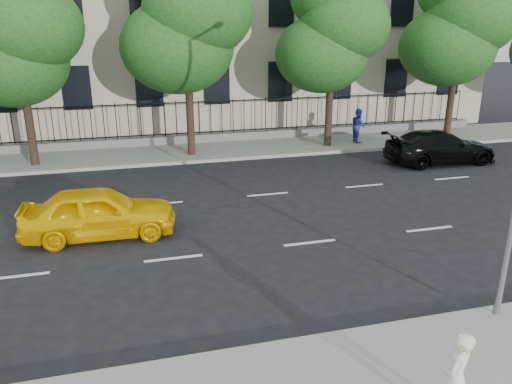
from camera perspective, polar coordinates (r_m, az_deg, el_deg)
The scene contains 12 objects.
ground at distance 12.82m, azimuth 10.18°, elevation -10.26°, with size 120.00×120.00×0.00m, color black.
far_sidewalk at distance 25.33m, azimuth -3.10°, elevation 4.92°, with size 60.00×4.00×0.15m, color gray.
lane_markings at distance 16.81m, azimuth 3.45°, elevation -2.69°, with size 49.60×4.62×0.01m, color silver, non-canonical shape.
iron_fence at distance 26.82m, azimuth -3.88°, elevation 6.95°, with size 30.00×0.50×2.20m.
tree_b at distance 23.77m, azimuth -25.62°, elevation 16.33°, with size 5.53×5.12×8.97m.
tree_c at distance 23.62m, azimuth -7.98°, elevation 19.29°, with size 5.89×5.50×9.80m.
tree_d at distance 25.48m, azimuth 8.70°, elevation 17.93°, with size 5.34×4.94×8.84m.
tree_e at distance 28.96m, azimuth 22.21°, elevation 17.62°, with size 5.71×5.31×9.46m.
yellow_taxi at distance 15.68m, azimuth -17.52°, elevation -2.22°, with size 1.81×4.51×1.54m, color #FFC300.
black_sedan at distance 24.37m, azimuth 20.31°, elevation 4.83°, with size 2.09×5.15×1.49m, color black.
woman_near at distance 8.80m, azimuth 21.91°, elevation -19.16°, with size 0.58×0.38×1.60m, color white.
pedestrian_far at distance 26.87m, azimuth 11.60°, elevation 7.46°, with size 0.85×0.66×1.75m, color navy.
Camera 1 is at (-4.98, -10.07, 6.18)m, focal length 35.00 mm.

